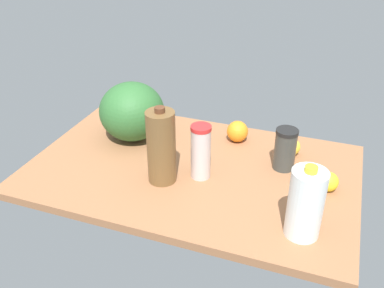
% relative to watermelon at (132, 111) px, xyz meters
% --- Properties ---
extents(countertop, '(1.20, 0.76, 0.03)m').
position_rel_watermelon_xyz_m(countertop, '(0.31, -0.13, -0.13)').
color(countertop, '#97623F').
rests_on(countertop, ground).
extents(watermelon, '(0.26, 0.26, 0.24)m').
position_rel_watermelon_xyz_m(watermelon, '(0.00, 0.00, 0.00)').
color(watermelon, '#2E642F').
rests_on(watermelon, countertop).
extents(milk_jug, '(0.10, 0.10, 0.24)m').
position_rel_watermelon_xyz_m(milk_jug, '(0.74, -0.36, -0.01)').
color(milk_jug, white).
rests_on(milk_jug, countertop).
extents(shaker_bottle, '(0.08, 0.08, 0.16)m').
position_rel_watermelon_xyz_m(shaker_bottle, '(0.63, -0.02, -0.04)').
color(shaker_bottle, '#393D39').
rests_on(shaker_bottle, countertop).
extents(tumbler_cup, '(0.07, 0.07, 0.20)m').
position_rel_watermelon_xyz_m(tumbler_cup, '(0.36, -0.18, -0.02)').
color(tumbler_cup, beige).
rests_on(tumbler_cup, countertop).
extents(chocolate_milk_jug, '(0.10, 0.10, 0.28)m').
position_rel_watermelon_xyz_m(chocolate_milk_jug, '(0.24, -0.24, 0.01)').
color(chocolate_milk_jug, brown).
rests_on(chocolate_milk_jug, countertop).
extents(lemon_by_jug, '(0.07, 0.07, 0.07)m').
position_rel_watermelon_xyz_m(lemon_by_jug, '(0.80, -0.11, -0.09)').
color(lemon_by_jug, yellow).
rests_on(lemon_by_jug, countertop).
extents(orange_loose, '(0.09, 0.09, 0.09)m').
position_rel_watermelon_xyz_m(orange_loose, '(0.42, 0.12, -0.08)').
color(orange_loose, orange).
rests_on(orange_loose, countertop).
extents(lemon_near_front, '(0.07, 0.07, 0.07)m').
position_rel_watermelon_xyz_m(lemon_near_front, '(0.64, 0.08, -0.09)').
color(lemon_near_front, yellow).
rests_on(lemon_near_front, countertop).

